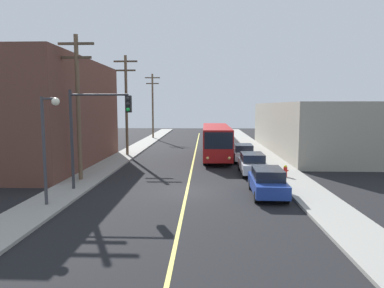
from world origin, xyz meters
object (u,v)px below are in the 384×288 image
Objects in this scene: utility_pole_far at (153,103)px; street_lamp_left at (48,135)px; utility_pole_near at (78,101)px; city_bus at (216,140)px; utility_pole_mid at (126,101)px; parked_car_blue at (268,182)px; parked_car_silver at (252,163)px; traffic_signal_left_corner at (96,121)px; fire_hydrant at (285,171)px; parked_car_white at (243,153)px.

utility_pole_far reaches higher than street_lamp_left.
utility_pole_near is at bearing 96.14° from street_lamp_left.
utility_pole_near reaches higher than street_lamp_left.
city_bus is 22.65m from utility_pole_far.
utility_pole_near is at bearing -130.99° from city_bus.
utility_pole_near is 12.13m from utility_pole_mid.
utility_pole_mid is (-11.71, 15.52, 4.88)m from parked_car_blue.
utility_pole_far reaches higher than utility_pole_near.
city_bus is 19.52m from street_lamp_left.
traffic_signal_left_corner is at bearing -150.96° from parked_car_silver.
parked_car_silver is 0.44× the size of utility_pole_far.
utility_pole_near is 3.60m from traffic_signal_left_corner.
parked_car_silver is 5.26× the size of fire_hydrant.
parked_car_silver is 12.08m from traffic_signal_left_corner.
traffic_signal_left_corner reaches higher than parked_car_white.
parked_car_silver is 0.80× the size of street_lamp_left.
utility_pole_near reaches higher than parked_car_silver.
fire_hydrant is (14.07, -29.96, -5.11)m from utility_pole_far.
utility_pole_near is (-12.18, -9.00, 4.68)m from parked_car_white.
fire_hydrant is at bearing -74.20° from parked_car_white.
utility_pole_near is (-12.19, 3.40, 4.68)m from parked_car_blue.
fire_hydrant is at bearing 5.64° from utility_pole_near.
city_bus is at bearing 139.45° from parked_car_white.
utility_pole_near is at bearing -90.47° from utility_pole_far.
parked_car_silver reaches higher than fire_hydrant.
street_lamp_left is (0.65, -6.06, -1.78)m from utility_pole_near.
street_lamp_left is at bearing -127.46° from parked_car_white.
parked_car_silver is 31.22m from utility_pole_far.
parked_car_blue is 0.44× the size of utility_pole_far.
utility_pole_far is 37.48m from street_lamp_left.
city_bus is 8.63m from parked_car_silver.
utility_pole_near reaches higher than fire_hydrant.
utility_pole_far is at bearing 108.95° from parked_car_blue.
utility_pole_mid is 12.08× the size of fire_hydrant.
traffic_signal_left_corner reaches higher than street_lamp_left.
parked_car_white is at bearing 49.09° from traffic_signal_left_corner.
utility_pole_near is 31.37m from utility_pole_far.
utility_pole_mid is (0.49, 12.12, 0.21)m from utility_pole_near.
parked_car_blue is at bearing -89.96° from parked_car_white.
city_bus is at bearing 49.01° from utility_pole_near.
utility_pole_far is 1.83× the size of street_lamp_left.
parked_car_silver is (2.50, -8.21, -0.98)m from city_bus.
utility_pole_far is at bearing 90.61° from street_lamp_left.
traffic_signal_left_corner is at bearing -83.90° from utility_pole_mid.
utility_pole_mid reaches higher than fire_hydrant.
parked_car_silver is 2.64m from fire_hydrant.
street_lamp_left is (-9.03, -17.20, 1.92)m from city_bus.
fire_hydrant is at bearing -64.84° from utility_pole_far.
fire_hydrant is at bearing -64.44° from city_bus.
parked_car_white is at bearing 89.98° from parked_car_silver.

